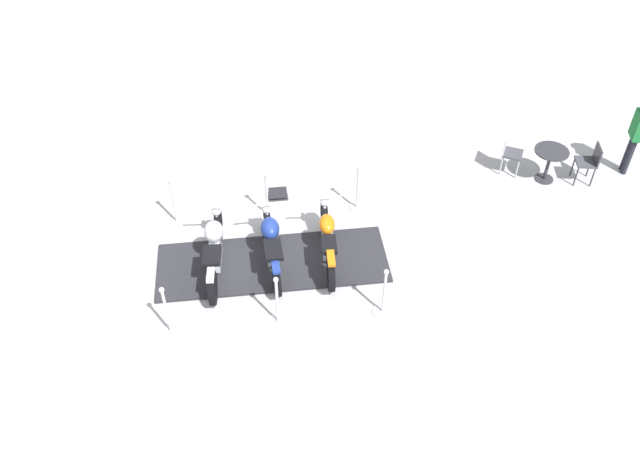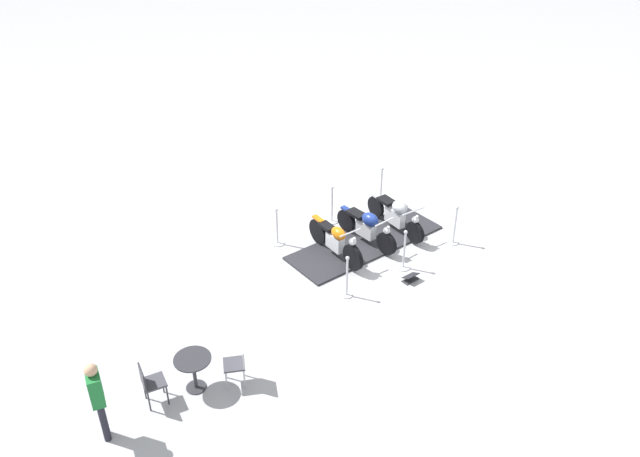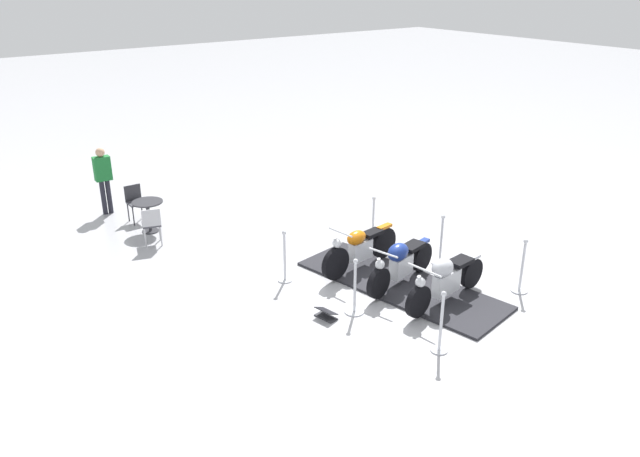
% 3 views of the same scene
% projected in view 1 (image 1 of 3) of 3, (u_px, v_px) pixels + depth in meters
% --- Properties ---
extents(ground_plane, '(80.00, 80.00, 0.00)m').
position_uv_depth(ground_plane, '(273.00, 264.00, 12.40)').
color(ground_plane, '#B2B2B7').
extents(display_platform, '(4.43, 2.20, 0.05)m').
position_uv_depth(display_platform, '(273.00, 263.00, 12.38)').
color(display_platform, '#28282D').
rests_on(display_platform, ground_plane).
extents(motorcycle_copper, '(0.61, 2.11, 0.98)m').
position_uv_depth(motorcycle_copper, '(327.00, 238.00, 12.16)').
color(motorcycle_copper, black).
rests_on(motorcycle_copper, display_platform).
extents(motorcycle_navy, '(0.74, 2.06, 0.89)m').
position_uv_depth(motorcycle_navy, '(271.00, 242.00, 12.07)').
color(motorcycle_navy, black).
rests_on(motorcycle_navy, display_platform).
extents(motorcycle_chrome, '(0.72, 2.21, 0.91)m').
position_uv_depth(motorcycle_chrome, '(215.00, 246.00, 11.98)').
color(motorcycle_chrome, black).
rests_on(motorcycle_chrome, display_platform).
extents(stanchion_left_rear, '(0.32, 0.32, 1.10)m').
position_uv_depth(stanchion_left_rear, '(168.00, 318.00, 10.98)').
color(stanchion_left_rear, silver).
rests_on(stanchion_left_rear, ground_plane).
extents(stanchion_right_rear, '(0.28, 0.28, 1.10)m').
position_uv_depth(stanchion_right_rear, '(174.00, 207.00, 12.98)').
color(stanchion_right_rear, silver).
rests_on(stanchion_right_rear, ground_plane).
extents(stanchion_right_mid, '(0.36, 0.36, 1.07)m').
position_uv_depth(stanchion_right_mid, '(267.00, 203.00, 13.19)').
color(stanchion_right_mid, silver).
rests_on(stanchion_right_mid, ground_plane).
extents(stanchion_left_front, '(0.36, 0.36, 1.05)m').
position_uv_depth(stanchion_left_front, '(384.00, 300.00, 11.34)').
color(stanchion_left_front, silver).
rests_on(stanchion_left_front, ground_plane).
extents(stanchion_right_front, '(0.29, 0.29, 1.08)m').
position_uv_depth(stanchion_right_front, '(357.00, 193.00, 13.31)').
color(stanchion_right_front, silver).
rests_on(stanchion_right_front, ground_plane).
extents(stanchion_left_mid, '(0.35, 0.35, 1.10)m').
position_uv_depth(stanchion_left_mid, '(278.00, 309.00, 11.16)').
color(stanchion_left_mid, silver).
rests_on(stanchion_left_mid, ground_plane).
extents(info_placard, '(0.44, 0.31, 0.20)m').
position_uv_depth(info_placard, '(278.00, 196.00, 13.75)').
color(info_placard, '#333338').
rests_on(info_placard, ground_plane).
extents(cafe_table, '(0.71, 0.71, 0.75)m').
position_uv_depth(cafe_table, '(550.00, 158.00, 13.87)').
color(cafe_table, '#2D2D33').
rests_on(cafe_table, ground_plane).
extents(cafe_chair_near_table, '(0.40, 0.40, 0.89)m').
position_uv_depth(cafe_chair_near_table, '(590.00, 161.00, 13.85)').
color(cafe_chair_near_table, '#2D2D33').
rests_on(cafe_chair_near_table, ground_plane).
extents(cafe_chair_across_table, '(0.50, 0.50, 0.89)m').
position_uv_depth(cafe_chair_across_table, '(510.00, 151.00, 14.11)').
color(cafe_chair_across_table, '#B7B7BC').
rests_on(cafe_chair_across_table, ground_plane).
extents(bystander_person, '(0.24, 0.41, 1.70)m').
position_uv_depth(bystander_person, '(637.00, 132.00, 13.78)').
color(bystander_person, '#23232D').
rests_on(bystander_person, ground_plane).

